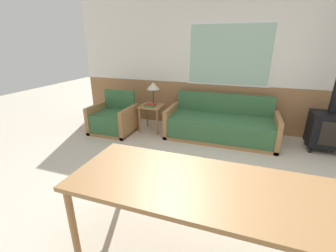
{
  "coord_description": "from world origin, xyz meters",
  "views": [
    {
      "loc": [
        0.15,
        -2.18,
        1.8
      ],
      "look_at": [
        -0.94,
        0.96,
        0.54
      ],
      "focal_mm": 24.0,
      "sensor_mm": 36.0,
      "label": 1
    }
  ],
  "objects_px": {
    "armchair": "(114,120)",
    "table_lamp": "(153,87)",
    "wood_stove": "(332,117)",
    "dining_table": "(203,191)",
    "couch": "(220,126)",
    "side_table": "(152,111)"
  },
  "relations": [
    {
      "from": "armchair",
      "to": "table_lamp",
      "type": "relative_size",
      "value": 1.81
    },
    {
      "from": "wood_stove",
      "to": "dining_table",
      "type": "bearing_deg",
      "value": -120.9
    },
    {
      "from": "couch",
      "to": "table_lamp",
      "type": "height_order",
      "value": "table_lamp"
    },
    {
      "from": "couch",
      "to": "armchair",
      "type": "relative_size",
      "value": 2.44
    },
    {
      "from": "armchair",
      "to": "dining_table",
      "type": "distance_m",
      "value": 3.3
    },
    {
      "from": "couch",
      "to": "table_lamp",
      "type": "xyz_separation_m",
      "value": [
        -1.41,
        0.03,
        0.68
      ]
    },
    {
      "from": "couch",
      "to": "wood_stove",
      "type": "relative_size",
      "value": 0.84
    },
    {
      "from": "couch",
      "to": "wood_stove",
      "type": "distance_m",
      "value": 1.84
    },
    {
      "from": "table_lamp",
      "to": "wood_stove",
      "type": "relative_size",
      "value": 0.19
    },
    {
      "from": "armchair",
      "to": "wood_stove",
      "type": "height_order",
      "value": "wood_stove"
    },
    {
      "from": "side_table",
      "to": "dining_table",
      "type": "distance_m",
      "value": 3.09
    },
    {
      "from": "armchair",
      "to": "dining_table",
      "type": "xyz_separation_m",
      "value": [
        2.31,
        -2.33,
        0.42
      ]
    },
    {
      "from": "side_table",
      "to": "table_lamp",
      "type": "distance_m",
      "value": 0.5
    },
    {
      "from": "side_table",
      "to": "wood_stove",
      "type": "relative_size",
      "value": 0.22
    },
    {
      "from": "couch",
      "to": "table_lamp",
      "type": "bearing_deg",
      "value": 178.67
    },
    {
      "from": "dining_table",
      "to": "wood_stove",
      "type": "height_order",
      "value": "wood_stove"
    },
    {
      "from": "table_lamp",
      "to": "wood_stove",
      "type": "distance_m",
      "value": 3.23
    },
    {
      "from": "table_lamp",
      "to": "couch",
      "type": "bearing_deg",
      "value": -1.33
    },
    {
      "from": "side_table",
      "to": "dining_table",
      "type": "xyz_separation_m",
      "value": [
        1.57,
        -2.65,
        0.24
      ]
    },
    {
      "from": "couch",
      "to": "armchair",
      "type": "bearing_deg",
      "value": -170.16
    },
    {
      "from": "armchair",
      "to": "wood_stove",
      "type": "distance_m",
      "value": 3.99
    },
    {
      "from": "dining_table",
      "to": "couch",
      "type": "bearing_deg",
      "value": 93.18
    }
  ]
}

